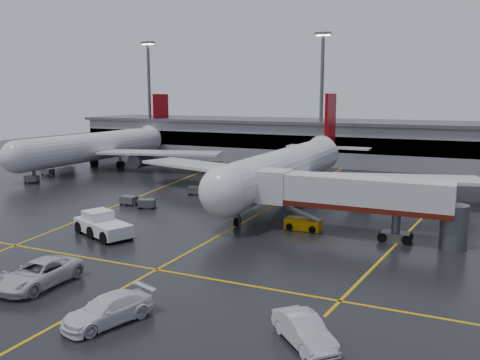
% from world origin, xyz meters
% --- Properties ---
extents(ground, '(220.00, 220.00, 0.00)m').
position_xyz_m(ground, '(0.00, 0.00, 0.00)').
color(ground, black).
rests_on(ground, ground).
extents(apron_line_centre, '(0.25, 90.00, 0.02)m').
position_xyz_m(apron_line_centre, '(0.00, 0.00, 0.01)').
color(apron_line_centre, gold).
rests_on(apron_line_centre, ground).
extents(apron_line_stop, '(60.00, 0.25, 0.02)m').
position_xyz_m(apron_line_stop, '(0.00, -22.00, 0.01)').
color(apron_line_stop, gold).
rests_on(apron_line_stop, ground).
extents(apron_line_left, '(9.99, 69.35, 0.02)m').
position_xyz_m(apron_line_left, '(-20.00, 10.00, 0.01)').
color(apron_line_left, gold).
rests_on(apron_line_left, ground).
extents(apron_line_right, '(7.57, 69.64, 0.02)m').
position_xyz_m(apron_line_right, '(18.00, 10.00, 0.01)').
color(apron_line_right, gold).
rests_on(apron_line_right, ground).
extents(terminal, '(122.00, 19.00, 8.60)m').
position_xyz_m(terminal, '(0.00, 47.93, 4.32)').
color(terminal, gray).
rests_on(terminal, ground).
extents(light_mast_left, '(3.00, 1.20, 25.45)m').
position_xyz_m(light_mast_left, '(-45.00, 42.00, 14.47)').
color(light_mast_left, '#595B60').
rests_on(light_mast_left, ground).
extents(light_mast_mid, '(3.00, 1.20, 25.45)m').
position_xyz_m(light_mast_mid, '(-5.00, 42.00, 14.47)').
color(light_mast_mid, '#595B60').
rests_on(light_mast_mid, ground).
extents(main_airliner, '(48.80, 45.60, 14.10)m').
position_xyz_m(main_airliner, '(0.00, 9.70, 4.21)').
color(main_airliner, silver).
rests_on(main_airliner, ground).
extents(second_airliner, '(48.80, 45.60, 14.10)m').
position_xyz_m(second_airliner, '(-42.00, 21.70, 4.21)').
color(second_airliner, silver).
rests_on(second_airliner, ground).
extents(jet_bridge, '(19.90, 3.40, 6.05)m').
position_xyz_m(jet_bridge, '(11.87, -6.00, 3.93)').
color(jet_bridge, silver).
rests_on(jet_bridge, ground).
extents(pushback_tractor, '(7.49, 5.18, 2.49)m').
position_xyz_m(pushback_tractor, '(-10.43, -15.98, 0.99)').
color(pushback_tractor, silver).
rests_on(pushback_tractor, ground).
extents(belt_loader, '(3.71, 1.80, 2.33)m').
position_xyz_m(belt_loader, '(6.78, -5.49, 0.57)').
color(belt_loader, '#CF8502').
rests_on(belt_loader, ground).
extents(service_van_a, '(3.12, 6.64, 1.84)m').
position_xyz_m(service_van_a, '(-5.75, -28.37, 0.92)').
color(service_van_a, silver).
rests_on(service_van_a, ground).
extents(service_van_b, '(4.11, 6.24, 1.68)m').
position_xyz_m(service_van_b, '(2.68, -31.06, 0.84)').
color(service_van_b, white).
rests_on(service_van_b, ground).
extents(service_van_c, '(4.78, 4.73, 1.64)m').
position_xyz_m(service_van_c, '(14.23, -28.65, 0.82)').
color(service_van_c, silver).
rests_on(service_van_c, ground).
extents(baggage_cart_a, '(2.34, 1.96, 1.12)m').
position_xyz_m(baggage_cart_a, '(-13.62, -4.06, 0.63)').
color(baggage_cart_a, '#595B60').
rests_on(baggage_cart_a, ground).
extents(baggage_cart_b, '(2.01, 1.31, 1.12)m').
position_xyz_m(baggage_cart_b, '(-16.81, -3.39, 0.63)').
color(baggage_cart_b, '#595B60').
rests_on(baggage_cart_b, ground).
extents(baggage_cart_c, '(2.32, 1.88, 1.12)m').
position_xyz_m(baggage_cart_c, '(-12.49, 6.01, 0.63)').
color(baggage_cart_c, '#595B60').
rests_on(baggage_cart_c, ground).
extents(baggage_cart_d, '(2.05, 1.38, 1.12)m').
position_xyz_m(baggage_cart_d, '(-44.48, 10.30, 0.63)').
color(baggage_cart_d, '#595B60').
rests_on(baggage_cart_d, ground).
extents(baggage_cart_e, '(2.30, 1.86, 1.12)m').
position_xyz_m(baggage_cart_e, '(-40.97, 3.58, 0.63)').
color(baggage_cart_e, '#595B60').
rests_on(baggage_cart_e, ground).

